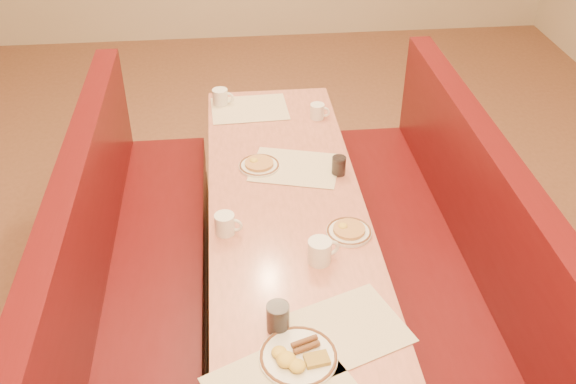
{
  "coord_description": "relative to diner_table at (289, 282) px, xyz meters",
  "views": [
    {
      "loc": [
        -0.23,
        -2.2,
        2.46
      ],
      "look_at": [
        0.0,
        0.06,
        0.85
      ],
      "focal_mm": 40.0,
      "sensor_mm": 36.0,
      "label": 1
    }
  ],
  "objects": [
    {
      "name": "ground",
      "position": [
        0.0,
        0.0,
        -0.37
      ],
      "size": [
        8.0,
        8.0,
        0.0
      ],
      "primitive_type": "plane",
      "color": "#9E6647",
      "rests_on": "ground"
    },
    {
      "name": "diner_table",
      "position": [
        0.0,
        0.0,
        0.0
      ],
      "size": [
        0.7,
        2.5,
        0.75
      ],
      "color": "black",
      "rests_on": "ground"
    },
    {
      "name": "booth_left",
      "position": [
        -0.73,
        0.0,
        -0.01
      ],
      "size": [
        0.55,
        2.5,
        1.05
      ],
      "color": "#4C3326",
      "rests_on": "ground"
    },
    {
      "name": "booth_right",
      "position": [
        0.73,
        0.0,
        -0.01
      ],
      "size": [
        0.55,
        2.5,
        1.05
      ],
      "color": "#4C3326",
      "rests_on": "ground"
    },
    {
      "name": "placemat_near_right",
      "position": [
        0.12,
        -0.67,
        0.38
      ],
      "size": [
        0.51,
        0.45,
        0.0
      ],
      "primitive_type": "cube",
      "rotation": [
        0.0,
        0.0,
        0.36
      ],
      "color": "#FFEFC7",
      "rests_on": "diner_table"
    },
    {
      "name": "placemat_far_left",
      "position": [
        -0.12,
        1.03,
        0.38
      ],
      "size": [
        0.44,
        0.34,
        0.0
      ],
      "primitive_type": "cube",
      "rotation": [
        0.0,
        0.0,
        0.04
      ],
      "color": "#FFEFC7",
      "rests_on": "diner_table"
    },
    {
      "name": "placemat_far_right",
      "position": [
        0.07,
        0.4,
        0.38
      ],
      "size": [
        0.48,
        0.41,
        0.0
      ],
      "primitive_type": "cube",
      "rotation": [
        0.0,
        0.0,
        -0.27
      ],
      "color": "#FFEFC7",
      "rests_on": "diner_table"
    },
    {
      "name": "eggs_plate",
      "position": [
        -0.05,
        -0.78,
        0.39
      ],
      "size": [
        0.27,
        0.27,
        0.05
      ],
      "rotation": [
        0.0,
        0.0,
        0.16
      ],
      "color": "white",
      "rests_on": "diner_table"
    },
    {
      "name": "extra_plate_mid",
      "position": [
        0.24,
        -0.13,
        0.39
      ],
      "size": [
        0.19,
        0.19,
        0.04
      ],
      "rotation": [
        0.0,
        0.0,
        -0.37
      ],
      "color": "white",
      "rests_on": "diner_table"
    },
    {
      "name": "extra_plate_far",
      "position": [
        -0.1,
        0.42,
        0.39
      ],
      "size": [
        0.2,
        0.2,
        0.04
      ],
      "rotation": [
        0.0,
        0.0,
        -0.15
      ],
      "color": "white",
      "rests_on": "diner_table"
    },
    {
      "name": "coffee_mug_a",
      "position": [
        0.09,
        -0.29,
        0.43
      ],
      "size": [
        0.13,
        0.09,
        0.1
      ],
      "rotation": [
        0.0,
        0.0,
        0.3
      ],
      "color": "white",
      "rests_on": "diner_table"
    },
    {
      "name": "coffee_mug_b",
      "position": [
        -0.28,
        -0.07,
        0.42
      ],
      "size": [
        0.12,
        0.09,
        0.09
      ],
      "rotation": [
        0.0,
        0.0,
        -0.31
      ],
      "color": "white",
      "rests_on": "diner_table"
    },
    {
      "name": "coffee_mug_c",
      "position": [
        0.25,
        0.89,
        0.42
      ],
      "size": [
        0.11,
        0.08,
        0.08
      ],
      "rotation": [
        0.0,
        0.0,
        -0.32
      ],
      "color": "white",
      "rests_on": "diner_table"
    },
    {
      "name": "coffee_mug_d",
      "position": [
        -0.28,
        1.1,
        0.42
      ],
      "size": [
        0.12,
        0.09,
        0.09
      ],
      "rotation": [
        0.0,
        0.0,
        -0.23
      ],
      "color": "white",
      "rests_on": "diner_table"
    },
    {
      "name": "soda_tumbler_near",
      "position": [
        -0.11,
        -0.63,
        0.43
      ],
      "size": [
        0.08,
        0.08,
        0.11
      ],
      "color": "black",
      "rests_on": "diner_table"
    },
    {
      "name": "soda_tumbler_mid",
      "position": [
        0.27,
        0.33,
        0.42
      ],
      "size": [
        0.07,
        0.07,
        0.09
      ],
      "color": "black",
      "rests_on": "diner_table"
    }
  ]
}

